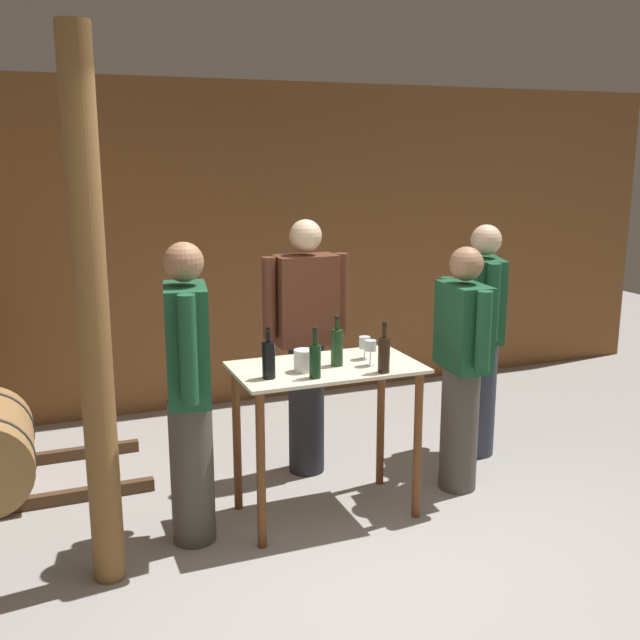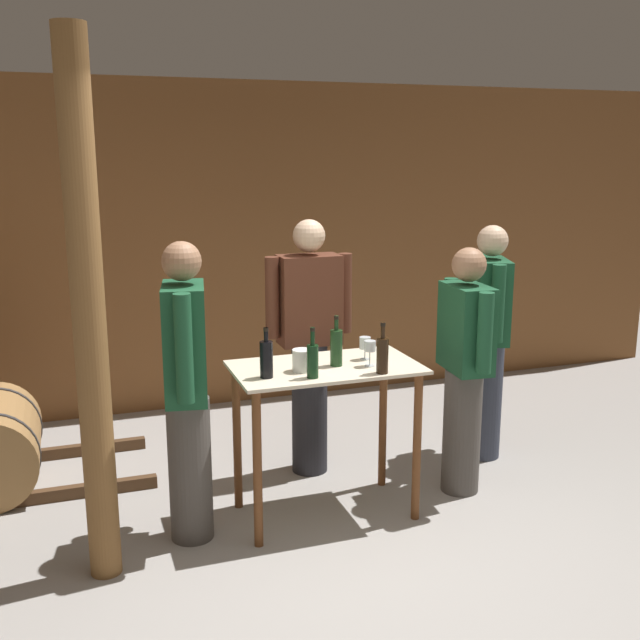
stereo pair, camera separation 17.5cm
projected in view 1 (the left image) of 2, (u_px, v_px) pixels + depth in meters
ground_plane at (377, 556)px, 4.04m from camera, size 14.00×14.00×0.00m
back_wall at (235, 247)px, 6.28m from camera, size 8.40×0.05×2.70m
tasting_table at (326, 398)px, 4.37m from camera, size 1.08×0.61×0.93m
wooden_post at (93, 321)px, 3.55m from camera, size 0.16×0.16×2.70m
wine_bottle_far_left at (269, 359)px, 4.07m from camera, size 0.07×0.07×0.28m
wine_bottle_left at (315, 359)px, 4.08m from camera, size 0.06×0.06×0.28m
wine_bottle_center at (337, 346)px, 4.31m from camera, size 0.07×0.07×0.30m
wine_bottle_right at (384, 353)px, 4.17m from camera, size 0.07×0.07×0.29m
wine_glass_near_left at (370, 347)px, 4.31m from camera, size 0.07×0.07×0.15m
wine_glass_near_center at (365, 343)px, 4.45m from camera, size 0.07×0.07×0.14m
ice_bucket at (304, 361)px, 4.21m from camera, size 0.11×0.11×0.13m
person_host at (462, 365)px, 4.69m from camera, size 0.25×0.59×1.57m
person_visitor_with_scarf at (189, 389)px, 4.02m from camera, size 0.29×0.58×1.68m
person_visitor_bearded at (306, 342)px, 4.93m from camera, size 0.59×0.24×1.71m
person_visitor_near_door at (482, 336)px, 5.23m from camera, size 0.34×0.56×1.65m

